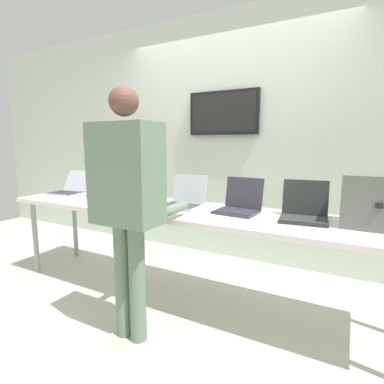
# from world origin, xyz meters

# --- Properties ---
(ground) EXTENTS (8.00, 8.00, 0.04)m
(ground) POSITION_xyz_m (0.00, 0.00, -0.02)
(ground) COLOR #B5B7A7
(back_wall) EXTENTS (8.00, 0.11, 2.74)m
(back_wall) POSITION_xyz_m (-0.00, 1.13, 1.38)
(back_wall) COLOR silver
(back_wall) RESTS_ON ground
(workbench) EXTENTS (3.32, 0.70, 0.79)m
(workbench) POSITION_xyz_m (0.00, 0.00, 0.74)
(workbench) COLOR silver
(workbench) RESTS_ON ground
(equipment_box) EXTENTS (0.41, 0.34, 0.34)m
(equipment_box) POSITION_xyz_m (1.41, 0.11, 0.95)
(equipment_box) COLOR #5A615B
(equipment_box) RESTS_ON workbench
(laptop_station_0) EXTENTS (0.37, 0.40, 0.23)m
(laptop_station_0) POSITION_xyz_m (-1.40, 0.10, 0.84)
(laptop_station_0) COLOR #AFB1BB
(laptop_station_0) RESTS_ON workbench
(laptop_station_1) EXTENTS (0.33, 0.35, 0.26)m
(laptop_station_1) POSITION_xyz_m (-0.93, 0.12, 0.84)
(laptop_station_1) COLOR #A9B0B3
(laptop_station_1) RESTS_ON workbench
(laptop_station_2) EXTENTS (0.39, 0.31, 0.24)m
(laptop_station_2) POSITION_xyz_m (-0.47, 0.11, 0.84)
(laptop_station_2) COLOR #3B353F
(laptop_station_2) RESTS_ON workbench
(laptop_station_3) EXTENTS (0.32, 0.32, 0.26)m
(laptop_station_3) POSITION_xyz_m (-0.00, 0.09, 0.84)
(laptop_station_3) COLOR #ABB6B9
(laptop_station_3) RESTS_ON workbench
(laptop_station_4) EXTENTS (0.34, 0.32, 0.26)m
(laptop_station_4) POSITION_xyz_m (0.49, 0.10, 0.85)
(laptop_station_4) COLOR #37343C
(laptop_station_4) RESTS_ON workbench
(laptop_station_5) EXTENTS (0.35, 0.35, 0.27)m
(laptop_station_5) POSITION_xyz_m (0.97, 0.09, 0.85)
(laptop_station_5) COLOR #242825
(laptop_station_5) RESTS_ON workbench
(person) EXTENTS (0.44, 0.58, 1.66)m
(person) POSITION_xyz_m (-0.01, -0.62, 1.01)
(person) COLOR slate
(person) RESTS_ON ground
(coffee_mug) EXTENTS (0.07, 0.07, 0.09)m
(coffee_mug) POSITION_xyz_m (-0.85, -0.25, 0.83)
(coffee_mug) COLOR white
(coffee_mug) RESTS_ON workbench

